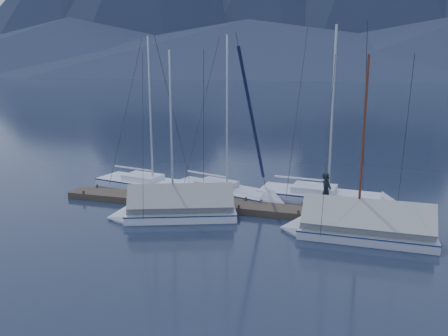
% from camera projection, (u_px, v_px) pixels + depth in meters
% --- Properties ---
extents(ground, '(1000.00, 1000.00, 0.00)m').
position_uv_depth(ground, '(212.00, 221.00, 22.99)').
color(ground, black).
rests_on(ground, ground).
extents(dock, '(18.00, 1.50, 0.54)m').
position_uv_depth(dock, '(224.00, 207.00, 24.83)').
color(dock, '#382D23').
rests_on(dock, ground).
extents(mooring_posts, '(15.12, 1.52, 0.35)m').
position_uv_depth(mooring_posts, '(215.00, 202.00, 24.92)').
color(mooring_posts, '#382D23').
rests_on(mooring_posts, ground).
extents(sailboat_open_left, '(7.74, 3.63, 9.88)m').
position_uv_depth(sailboat_open_left, '(160.00, 187.00, 28.50)').
color(sailboat_open_left, white).
rests_on(sailboat_open_left, ground).
extents(sailboat_open_mid, '(7.73, 4.27, 9.85)m').
position_uv_depth(sailboat_open_mid, '(235.00, 195.00, 26.82)').
color(sailboat_open_mid, silver).
rests_on(sailboat_open_mid, ground).
extents(sailboat_open_right, '(7.98, 3.36, 10.35)m').
position_uv_depth(sailboat_open_right, '(338.00, 199.00, 25.91)').
color(sailboat_open_right, silver).
rests_on(sailboat_open_right, ground).
extents(sailboat_covered_near, '(6.74, 2.90, 8.73)m').
position_uv_depth(sailboat_covered_near, '(354.00, 228.00, 20.73)').
color(sailboat_covered_near, silver).
rests_on(sailboat_covered_near, ground).
extents(sailboat_covered_far, '(6.59, 4.04, 8.89)m').
position_uv_depth(sailboat_covered_far, '(171.00, 210.00, 23.24)').
color(sailboat_covered_far, white).
rests_on(sailboat_covered_far, ground).
extents(person, '(0.67, 0.80, 1.88)m').
position_uv_depth(person, '(326.00, 191.00, 23.38)').
color(person, black).
rests_on(person, dock).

